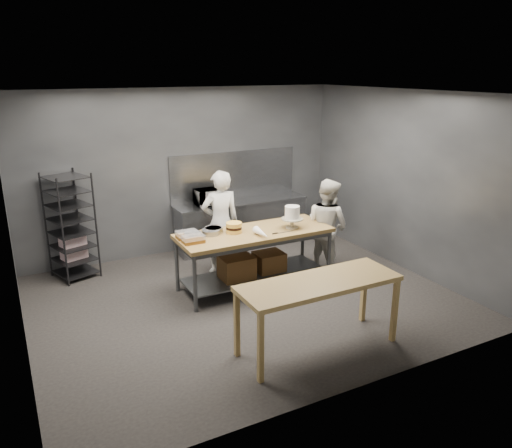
{
  "coord_description": "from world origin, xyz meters",
  "views": [
    {
      "loc": [
        -2.99,
        -6.11,
        3.32
      ],
      "look_at": [
        0.34,
        0.31,
        1.05
      ],
      "focal_mm": 35.0,
      "sensor_mm": 36.0,
      "label": 1
    }
  ],
  "objects": [
    {
      "name": "chef_right",
      "position": [
        1.71,
        0.37,
        0.8
      ],
      "size": [
        0.78,
        0.91,
        1.6
      ],
      "primitive_type": "imported",
      "rotation": [
        0.0,
        0.0,
        1.83
      ],
      "color": "silver",
      "rests_on": "ground"
    },
    {
      "name": "work_table",
      "position": [
        0.32,
        0.36,
        0.57
      ],
      "size": [
        2.4,
        0.9,
        0.92
      ],
      "color": "brown",
      "rests_on": "ground"
    },
    {
      "name": "back_wall",
      "position": [
        0.0,
        2.5,
        1.5
      ],
      "size": [
        6.0,
        0.04,
        3.0
      ],
      "primitive_type": "cube",
      "color": "#4C4F54",
      "rests_on": "ground"
    },
    {
      "name": "piping_bag",
      "position": [
        0.31,
        0.07,
        0.98
      ],
      "size": [
        0.12,
        0.38,
        0.12
      ],
      "primitive_type": "cone",
      "rotation": [
        1.57,
        0.0,
        -0.01
      ],
      "color": "white",
      "rests_on": "work_table"
    },
    {
      "name": "frosted_cake_stand",
      "position": [
        0.94,
        0.24,
        1.14
      ],
      "size": [
        0.34,
        0.34,
        0.35
      ],
      "color": "#AEA58B",
      "rests_on": "work_table"
    },
    {
      "name": "layer_cake",
      "position": [
        0.04,
        0.45,
        1.0
      ],
      "size": [
        0.24,
        0.24,
        0.16
      ],
      "color": "#F5C44E",
      "rests_on": "work_table"
    },
    {
      "name": "offset_spatula",
      "position": [
        0.65,
        0.1,
        0.93
      ],
      "size": [
        0.36,
        0.02,
        0.02
      ],
      "color": "slate",
      "rests_on": "work_table"
    },
    {
      "name": "speed_rack",
      "position": [
        -2.11,
        2.1,
        0.86
      ],
      "size": [
        0.77,
        0.81,
        1.75
      ],
      "color": "black",
      "rests_on": "ground"
    },
    {
      "name": "back_counter",
      "position": [
        1.0,
        2.18,
        0.45
      ],
      "size": [
        2.6,
        0.6,
        0.9
      ],
      "color": "slate",
      "rests_on": "ground"
    },
    {
      "name": "chef_behind",
      "position": [
        0.12,
        1.16,
        0.87
      ],
      "size": [
        0.68,
        0.48,
        1.75
      ],
      "primitive_type": "imported",
      "rotation": [
        0.0,
        0.0,
        3.04
      ],
      "color": "silver",
      "rests_on": "ground"
    },
    {
      "name": "ground",
      "position": [
        0.0,
        0.0,
        0.0
      ],
      "size": [
        6.0,
        6.0,
        0.0
      ],
      "primitive_type": "plane",
      "color": "black",
      "rests_on": "ground"
    },
    {
      "name": "near_counter",
      "position": [
        0.19,
        -1.62,
        0.81
      ],
      "size": [
        2.0,
        0.7,
        0.9
      ],
      "color": "olive",
      "rests_on": "ground"
    },
    {
      "name": "microwave",
      "position": [
        0.36,
        2.18,
        1.05
      ],
      "size": [
        0.54,
        0.37,
        0.3
      ],
      "primitive_type": "imported",
      "color": "black",
      "rests_on": "back_counter"
    },
    {
      "name": "pastry_clamshells",
      "position": [
        -0.68,
        0.41,
        0.98
      ],
      "size": [
        0.32,
        0.44,
        0.11
      ],
      "color": "#AB6A22",
      "rests_on": "work_table"
    },
    {
      "name": "cake_pans",
      "position": [
        -0.33,
        0.57,
        0.96
      ],
      "size": [
        0.63,
        0.37,
        0.07
      ],
      "color": "gray",
      "rests_on": "work_table"
    },
    {
      "name": "splashback_panel",
      "position": [
        1.0,
        2.48,
        1.35
      ],
      "size": [
        2.6,
        0.02,
        0.9
      ],
      "primitive_type": "cube",
      "color": "slate",
      "rests_on": "back_counter"
    }
  ]
}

